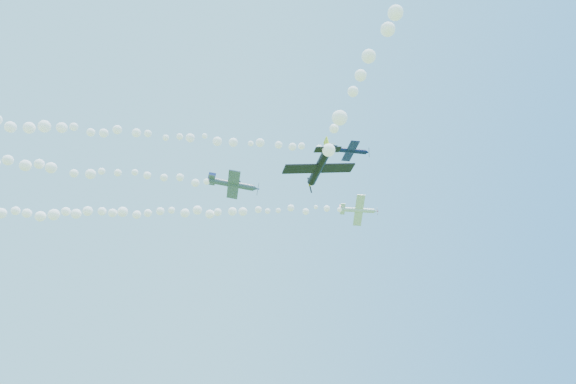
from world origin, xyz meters
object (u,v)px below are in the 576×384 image
object	(u,v)px
plane_white	(359,210)
plane_navy	(350,151)
plane_grey	(233,184)
plane_black	(319,167)

from	to	relation	value
plane_white	plane_navy	size ratio (longest dim) A/B	1.12
plane_grey	plane_black	bearing A→B (deg)	-66.32
plane_white	plane_grey	bearing A→B (deg)	-137.27
plane_grey	plane_black	xyz separation A→B (m)	(6.33, -20.22, -10.83)
plane_black	plane_grey	bearing A→B (deg)	19.33
plane_navy	plane_black	size ratio (longest dim) A/B	0.90
plane_grey	plane_navy	bearing A→B (deg)	-2.16
plane_navy	plane_grey	distance (m)	20.56
plane_black	plane_navy	bearing A→B (deg)	-32.79
plane_grey	plane_black	world-z (taller)	plane_grey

